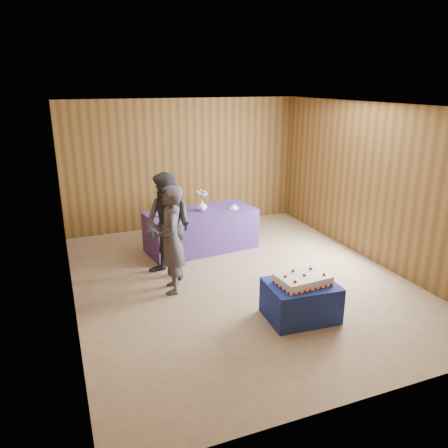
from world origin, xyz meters
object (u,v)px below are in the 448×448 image
serving_table (201,230)px  vase (202,206)px  cake_table (301,300)px  guest_right (168,227)px  guest_left (171,240)px  sheet_cake (303,280)px

serving_table → vase: 0.47m
vase → cake_table: bearing=-82.1°
guest_right → guest_left: bearing=-45.3°
sheet_cake → serving_table: bearing=94.2°
cake_table → vase: (-0.40, 2.87, 0.60)m
vase → guest_left: bearing=-123.4°
sheet_cake → guest_left: size_ratio=0.45×
cake_table → serving_table: (-0.42, 2.88, 0.12)m
cake_table → vase: size_ratio=4.72×
vase → guest_right: bearing=-131.7°
serving_table → guest_left: bearing=-129.4°
cake_table → sheet_cake: (0.01, -0.01, 0.31)m
sheet_cake → guest_left: guest_left is taller
cake_table → guest_left: guest_left is taller
sheet_cake → vase: size_ratio=3.80×
sheet_cake → guest_right: bearing=120.4°
guest_left → cake_table: bearing=57.0°
sheet_cake → cake_table: bearing=113.5°
serving_table → vase: size_ratio=10.48×
serving_table → vase: bearing=-22.5°
guest_left → sheet_cake: bearing=56.9°
sheet_cake → guest_right: size_ratio=0.42×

